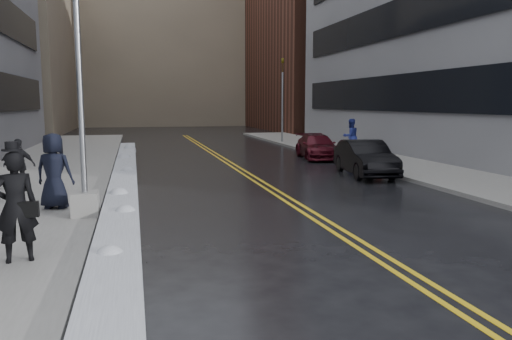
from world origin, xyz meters
TOP-DOWN VIEW (x-y plane):
  - ground at (0.00, 0.00)m, footprint 160.00×160.00m
  - sidewalk_west at (-5.75, 10.00)m, footprint 5.50×50.00m
  - sidewalk_east at (10.00, 10.00)m, footprint 4.00×50.00m
  - lane_line_left at (2.35, 10.00)m, footprint 0.12×50.00m
  - lane_line_right at (2.65, 10.00)m, footprint 0.12×50.00m
  - snow_ridge at (-2.45, 8.00)m, footprint 0.90×30.00m
  - building_east_far at (19.00, 42.00)m, footprint 14.00×20.00m
  - building_far at (2.00, 60.00)m, footprint 36.00×16.00m
  - lamppost at (-3.30, 2.00)m, footprint 0.65×0.65m
  - fire_hydrant at (9.00, 10.00)m, footprint 0.26×0.26m
  - traffic_signal at (8.50, 24.00)m, footprint 0.16×0.20m
  - pedestrian_fedora at (-4.13, -1.56)m, footprint 0.82×0.64m
  - pedestrian_c at (-4.16, 3.12)m, footprint 1.14×0.91m
  - pedestrian_d at (-5.63, 6.13)m, footprint 1.05×0.59m
  - pedestrian_east at (9.59, 14.52)m, footprint 1.05×0.88m
  - car_black at (7.12, 7.66)m, footprint 2.11×4.56m
  - car_maroon at (7.50, 14.16)m, footprint 2.35×4.59m

SIDE VIEW (x-z plane):
  - ground at x=0.00m, z-range 0.00..0.00m
  - lane_line_left at x=2.35m, z-range 0.00..0.01m
  - lane_line_right at x=2.65m, z-range 0.00..0.01m
  - sidewalk_west at x=-5.75m, z-range 0.00..0.15m
  - sidewalk_east at x=10.00m, z-range 0.00..0.15m
  - snow_ridge at x=-2.45m, z-range 0.00..0.34m
  - fire_hydrant at x=9.00m, z-range 0.18..0.91m
  - car_maroon at x=7.50m, z-range 0.00..1.27m
  - car_black at x=7.12m, z-range 0.00..1.45m
  - pedestrian_d at x=-5.63m, z-range 0.15..1.84m
  - pedestrian_east at x=9.59m, z-range 0.15..2.10m
  - pedestrian_fedora at x=-4.13m, z-range 0.15..2.14m
  - pedestrian_c at x=-4.16m, z-range 0.15..2.18m
  - lamppost at x=-3.30m, z-range -1.28..6.35m
  - traffic_signal at x=8.50m, z-range 0.40..6.40m
  - building_far at x=2.00m, z-range 0.00..22.00m
  - building_east_far at x=19.00m, z-range 0.00..28.00m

